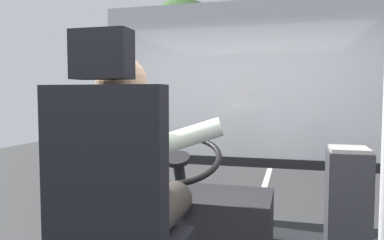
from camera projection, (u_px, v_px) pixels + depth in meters
The scene contains 8 objects.
ground at pixel (272, 161), 10.40m from camera, with size 18.00×44.00×0.06m.
driver_seat at pixel (117, 227), 1.50m from camera, with size 0.48×0.48×1.35m.
bus_driver at pixel (129, 175), 1.60m from camera, with size 0.76×0.61×0.78m.
steering_console at pixel (195, 216), 2.73m from camera, with size 1.10×0.99×0.85m.
fare_box at pixel (347, 222), 2.06m from camera, with size 0.22×0.25×0.83m.
windshield_panel at pixel (235, 102), 3.36m from camera, with size 2.50×0.08×1.48m.
street_tree at pixel (183, 39), 13.47m from camera, with size 2.81×2.81×5.25m.
parked_car_green at pixel (368, 114), 21.51m from camera, with size 2.01×4.05×1.35m.
Camera 1 is at (0.50, -1.73, 1.83)m, focal length 34.88 mm.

